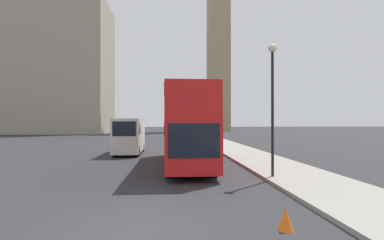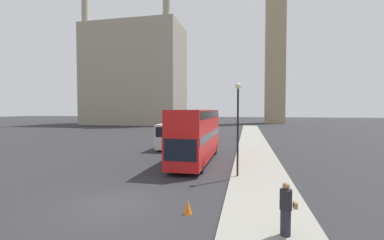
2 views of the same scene
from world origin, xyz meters
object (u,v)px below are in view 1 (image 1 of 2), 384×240
Objects in this scene: red_double_decker_bus at (186,124)px; white_van at (129,135)px; street_lamp at (272,90)px; clock_tower at (218,2)px.

red_double_decker_bus is 1.98× the size of white_van.
street_lamp is at bearing -55.23° from white_van.
clock_tower reaches higher than white_van.
clock_tower is 72.14m from white_van.
red_double_decker_bus is 1.90× the size of street_lamp.
clock_tower is 12.87× the size of white_van.
clock_tower is 79.37m from street_lamp.
red_double_decker_bus is 7.64m from white_van.
street_lamp is (-9.33, -71.67, -32.79)m from clock_tower.
street_lamp is (7.70, -11.09, 2.48)m from white_van.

